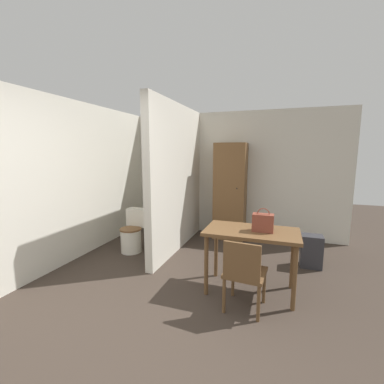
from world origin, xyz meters
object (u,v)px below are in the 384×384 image
(dining_table, at_px, (251,238))
(wooden_cabinet, at_px, (230,191))
(handbag, at_px, (263,222))
(space_heater, at_px, (311,251))
(wooden_chair, at_px, (244,272))
(toilet, at_px, (133,233))

(dining_table, xyz_separation_m, wooden_cabinet, (-0.63, 1.94, 0.26))
(handbag, xyz_separation_m, space_heater, (0.66, 1.00, -0.64))
(dining_table, distance_m, wooden_chair, 0.49)
(wooden_chair, distance_m, toilet, 2.35)
(handbag, height_order, wooden_cabinet, wooden_cabinet)
(wooden_chair, bearing_deg, toilet, 156.39)
(wooden_chair, distance_m, wooden_cabinet, 2.50)
(dining_table, xyz_separation_m, space_heater, (0.78, 0.99, -0.43))
(toilet, height_order, wooden_cabinet, wooden_cabinet)
(dining_table, height_order, handbag, handbag)
(handbag, bearing_deg, toilet, 162.26)
(dining_table, distance_m, handbag, 0.25)
(toilet, xyz_separation_m, space_heater, (2.87, 0.29, -0.07))
(dining_table, relative_size, wooden_chair, 1.36)
(wooden_chair, relative_size, handbag, 2.87)
(wooden_chair, distance_m, handbag, 0.63)
(handbag, relative_size, space_heater, 0.58)
(handbag, distance_m, space_heater, 1.36)
(wooden_chair, xyz_separation_m, toilet, (-2.06, 1.13, -0.14))
(toilet, relative_size, handbag, 2.52)
(wooden_cabinet, bearing_deg, space_heater, -33.87)
(wooden_cabinet, bearing_deg, wooden_chair, -75.70)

